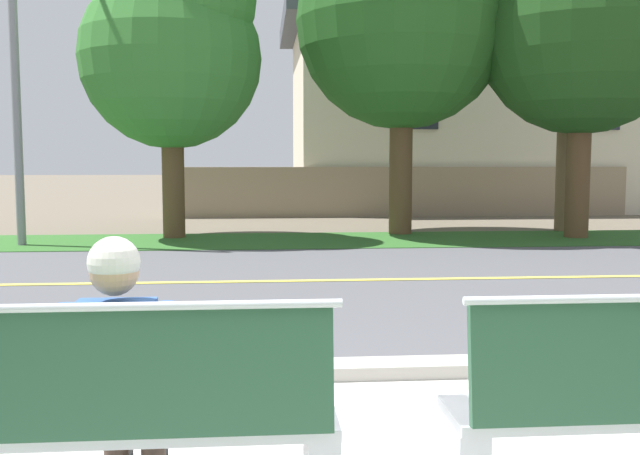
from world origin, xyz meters
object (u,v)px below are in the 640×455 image
Objects in this scene: seated_person_blue at (121,362)px; shade_tree_far_left at (176,45)px; shade_tree_left at (410,6)px; streetlamp at (16,0)px; bench_left at (132,423)px; shade_tree_centre at (592,13)px.

shade_tree_far_left reaches higher than seated_person_blue.
seated_person_blue is at bearing -107.66° from shade_tree_left.
streetlamp is 7.66m from shade_tree_left.
bench_left is 0.30× the size of shade_tree_far_left.
shade_tree_far_left is at bearing 175.44° from shade_tree_centre.
streetlamp is 1.15× the size of shade_tree_centre.
bench_left is 0.26× the size of shade_tree_centre.
streetlamp is at bearing -162.53° from shade_tree_far_left.
shade_tree_left reaches higher than bench_left.
shade_tree_left is at bearing 72.91° from bench_left.
bench_left is at bearing -66.12° from seated_person_blue.
streetlamp is at bearing 110.04° from bench_left.
seated_person_blue is 12.98m from shade_tree_left.
streetlamp is 2.98m from shade_tree_far_left.
shade_tree_centre reaches higher than seated_person_blue.
bench_left is 1.42× the size of seated_person_blue.
seated_person_blue is 0.18× the size of shade_tree_centre.
shade_tree_left is (7.56, 1.22, 0.29)m from streetlamp.
shade_tree_far_left is at bearing 95.23° from seated_person_blue.
shade_tree_far_left is at bearing 17.47° from streetlamp.
shade_tree_far_left is 0.81× the size of shade_tree_left.
seated_person_blue is 11.87m from shade_tree_far_left.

